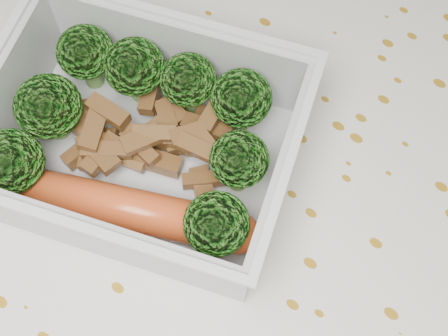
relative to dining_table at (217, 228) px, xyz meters
The scene contains 6 objects.
dining_table is the anchor object (origin of this frame).
tablecloth 0.05m from the dining_table, ahead, with size 1.46×0.96×0.19m.
lunch_container 0.12m from the dining_table, 163.89° to the right, with size 0.24×0.21×0.07m.
broccoli_florets 0.14m from the dining_table, behind, with size 0.18×0.16×0.05m.
meat_pile 0.12m from the dining_table, behind, with size 0.12×0.10×0.03m.
sausage 0.13m from the dining_table, 121.18° to the right, with size 0.16×0.09×0.03m.
Camera 1 is at (0.10, -0.13, 1.15)m, focal length 50.00 mm.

